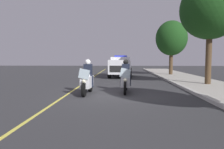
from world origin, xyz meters
name	(u,v)px	position (x,y,z in m)	size (l,w,h in m)	color
ground_plane	(111,94)	(0.00, 0.00, 0.00)	(80.00, 80.00, 0.00)	#333335
curb_strip	(197,94)	(0.00, 4.13, 0.07)	(48.00, 0.24, 0.15)	#B7B5AD
lane_stripe_center	(68,94)	(0.00, -2.15, 0.00)	(48.00, 0.12, 0.01)	#E0D14C
police_motorcycle_lead_left	(87,80)	(-0.05, -1.18, 0.70)	(2.14, 0.60, 1.72)	black
police_motorcycle_lead_right	(126,79)	(-0.65, 0.72, 0.70)	(2.14, 0.60, 1.72)	black
police_suv	(121,66)	(-9.77, 0.44, 1.07)	(4.99, 2.27, 2.05)	silver
tree_mid_block	(210,10)	(-3.76, 6.17, 4.87)	(3.79, 3.79, 6.70)	#4C3823
tree_far_back	(171,38)	(-11.96, 5.68, 3.84)	(3.23, 3.23, 5.56)	#4C3823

